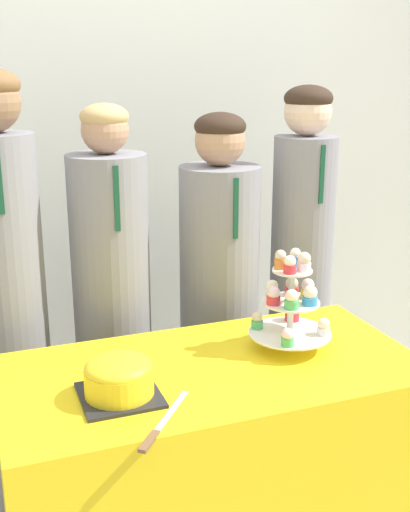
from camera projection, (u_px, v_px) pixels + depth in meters
wall_back at (115, 130)px, 2.82m from camera, size 9.00×0.06×2.70m
table at (213, 475)px, 2.02m from camera, size 1.25×0.63×0.76m
round_cake at (119, 377)px, 1.72m from camera, size 0.21×0.21×0.12m
cake_knife at (158, 430)px, 1.58m from camera, size 0.20×0.25×0.01m
cupcake_stand at (292, 301)px, 2.00m from camera, size 0.26×0.26×0.32m
student_0 at (9, 311)px, 2.25m from camera, size 0.26×0.27×1.62m
student_1 at (113, 320)px, 2.39m from camera, size 0.28×0.29×1.50m
student_2 at (219, 310)px, 2.54m from camera, size 0.31×0.31×1.46m
student_3 at (300, 283)px, 2.64m from camera, size 0.25×0.26×1.55m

